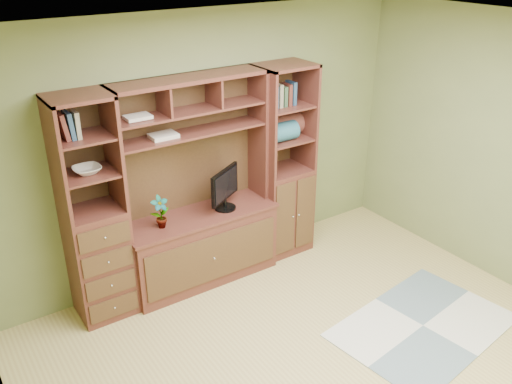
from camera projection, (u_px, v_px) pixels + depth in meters
room at (345, 228)px, 3.81m from camera, size 4.60×4.10×2.64m
center_hutch at (199, 187)px, 5.11m from camera, size 1.54×0.53×2.05m
left_tower at (93, 212)px, 4.63m from camera, size 0.50×0.45×2.05m
right_tower at (283, 162)px, 5.65m from camera, size 0.55×0.45×2.05m
rug at (423, 326)px, 4.85m from camera, size 1.69×1.24×0.01m
monitor at (225, 182)px, 5.22m from camera, size 0.51×0.42×0.58m
orchid at (160, 212)px, 4.93m from camera, size 0.17×0.11×0.32m
magazines at (163, 136)px, 4.81m from camera, size 0.24×0.18×0.04m
bowl at (87, 170)px, 4.46m from camera, size 0.23×0.23×0.06m
blanket_teal at (281, 132)px, 5.43m from camera, size 0.33×0.19×0.19m
blanket_red at (284, 125)px, 5.58m from camera, size 0.40×0.22×0.22m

